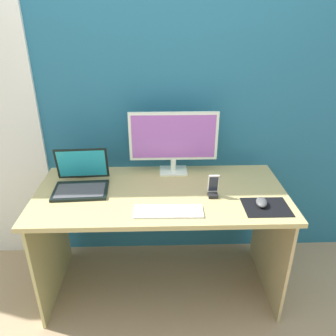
# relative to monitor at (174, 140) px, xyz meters

# --- Properties ---
(ground_plane) EXTENTS (8.00, 8.00, 0.00)m
(ground_plane) POSITION_rel_monitor_xyz_m (-0.09, -0.26, -0.97)
(ground_plane) COLOR tan
(wall_back) EXTENTS (6.00, 0.04, 2.50)m
(wall_back) POSITION_rel_monitor_xyz_m (-0.09, 0.18, 0.28)
(wall_back) COLOR #246585
(wall_back) RESTS_ON ground_plane
(desk) EXTENTS (1.49, 0.70, 0.74)m
(desk) POSITION_rel_monitor_xyz_m (-0.09, -0.26, -0.38)
(desk) COLOR tan
(desk) RESTS_ON ground_plane
(monitor) EXTENTS (0.57, 0.14, 0.41)m
(monitor) POSITION_rel_monitor_xyz_m (0.00, 0.00, 0.00)
(monitor) COLOR white
(monitor) RESTS_ON desk
(laptop) EXTENTS (0.33, 0.29, 0.23)m
(laptop) POSITION_rel_monitor_xyz_m (-0.56, -0.21, -0.18)
(laptop) COLOR black
(laptop) RESTS_ON desk
(fishbowl) EXTENTS (0.15, 0.15, 0.15)m
(fishbowl) POSITION_rel_monitor_xyz_m (-0.59, -0.02, -0.16)
(fishbowl) COLOR silver
(fishbowl) RESTS_ON desk
(keyboard_external) EXTENTS (0.37, 0.13, 0.01)m
(keyboard_external) POSITION_rel_monitor_xyz_m (-0.05, -0.49, -0.22)
(keyboard_external) COLOR white
(keyboard_external) RESTS_ON desk
(mousepad) EXTENTS (0.25, 0.20, 0.00)m
(mousepad) POSITION_rel_monitor_xyz_m (0.49, -0.45, -0.23)
(mousepad) COLOR black
(mousepad) RESTS_ON desk
(mouse) EXTENTS (0.08, 0.11, 0.04)m
(mouse) POSITION_rel_monitor_xyz_m (0.47, -0.43, -0.21)
(mouse) COLOR #525051
(mouse) RESTS_ON mousepad
(phone_in_dock) EXTENTS (0.06, 0.05, 0.14)m
(phone_in_dock) POSITION_rel_monitor_xyz_m (0.22, -0.32, -0.18)
(phone_in_dock) COLOR black
(phone_in_dock) RESTS_ON desk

